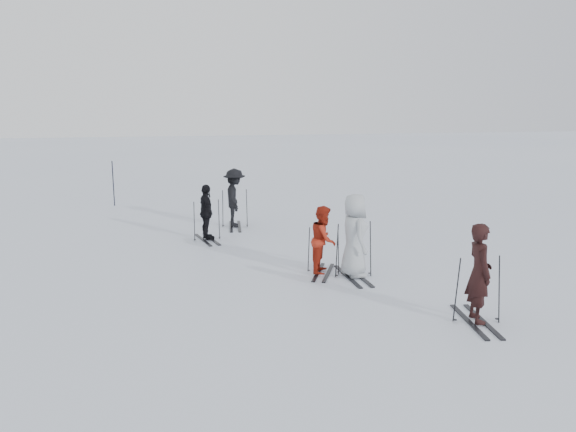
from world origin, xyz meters
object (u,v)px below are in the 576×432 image
(skier_grey, at_px, (354,236))
(skier_uphill_left, at_px, (207,213))
(skier_near_dark, at_px, (479,274))
(piste_marker, at_px, (113,183))
(skier_uphill_far, at_px, (235,199))
(skier_red, at_px, (324,240))

(skier_grey, relative_size, skier_uphill_left, 1.18)
(skier_near_dark, xyz_separation_m, piste_marker, (-7.28, 14.12, -0.03))
(skier_uphill_left, distance_m, skier_uphill_far, 1.92)
(skier_near_dark, relative_size, skier_grey, 0.95)
(piste_marker, bearing_deg, skier_grey, -61.21)
(skier_near_dark, relative_size, piste_marker, 1.03)
(skier_uphill_left, bearing_deg, skier_red, -160.14)
(skier_uphill_left, relative_size, piste_marker, 0.92)
(skier_grey, height_order, skier_uphill_far, skier_grey)
(skier_uphill_far, bearing_deg, skier_grey, -155.31)
(skier_red, xyz_separation_m, skier_grey, (0.60, -0.42, 0.16))
(skier_red, distance_m, piste_marker, 11.87)
(skier_grey, distance_m, skier_uphill_far, 6.29)
(skier_red, height_order, skier_uphill_left, skier_uphill_left)
(skier_uphill_left, bearing_deg, skier_uphill_far, -44.24)
(skier_red, distance_m, skier_grey, 0.75)
(skier_near_dark, distance_m, skier_grey, 3.38)
(skier_grey, height_order, skier_uphill_left, skier_grey)
(piste_marker, bearing_deg, skier_uphill_left, -65.15)
(skier_red, bearing_deg, skier_near_dark, -127.43)
(skier_uphill_left, bearing_deg, skier_near_dark, -161.81)
(skier_near_dark, xyz_separation_m, skier_red, (-1.85, 3.56, -0.12))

